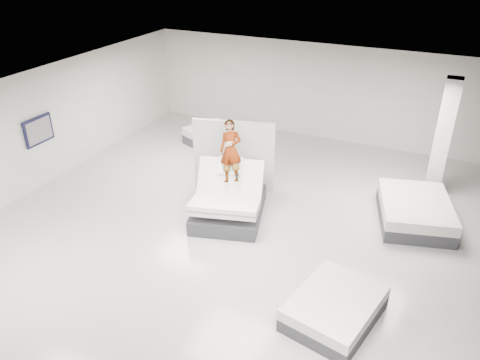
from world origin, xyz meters
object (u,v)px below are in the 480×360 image
Objects in this scene: flat_bed_right_near at (335,308)px; hero_bed at (229,202)px; column at (443,138)px; flat_bed_right_far at (415,211)px; wall_poster at (39,130)px; person at (231,163)px; remote at (237,176)px; divider_panel at (234,156)px; flat_bed_left_far at (219,138)px.

hero_bed is at bearing 144.71° from flat_bed_right_near.
flat_bed_right_far is at bearing -98.83° from column.
column is 3.37× the size of wall_poster.
person is at bearing 105.40° from hero_bed.
hero_bed is 5.58m from wall_poster.
remote is 4.02m from flat_bed_right_near.
divider_panel is 2.31× the size of wall_poster.
divider_panel is at bearing -157.42° from column.
divider_panel reaches higher than flat_bed_right_near.
remote reaches higher than flat_bed_right_far.
person is at bearing -162.39° from flat_bed_right_far.
wall_poster is at bearing 170.62° from remote.
wall_poster is (-4.91, -1.91, 0.60)m from divider_panel.
wall_poster reaches higher than flat_bed_right_near.
flat_bed_right_far reaches higher than flat_bed_left_far.
flat_bed_right_far is (4.02, 1.65, -0.87)m from remote.
flat_bed_right_far reaches higher than flat_bed_right_near.
flat_bed_right_far is 0.99× the size of flat_bed_left_far.
wall_poster reaches higher than remote.
flat_bed_right_far is (4.23, 1.71, -0.13)m from hero_bed.
column is at bearing 7.42° from divider_panel.
wall_poster is (-8.74, 1.80, 1.35)m from flat_bed_right_near.
hero_bed is at bearing 179.66° from remote.
hero_bed is 4.06m from flat_bed_right_near.
flat_bed_right_near is at bearing -101.65° from column.
wall_poster is (-5.43, -0.54, 1.17)m from hero_bed.
person is at bearing 9.31° from wall_poster.
hero_bed is at bearing 5.66° from wall_poster.
divider_panel reaches higher than flat_bed_right_far.
person is (-0.09, 0.34, 0.90)m from hero_bed.
flat_bed_right_far is 0.78× the size of column.
column is (4.60, 3.13, 0.27)m from person.
flat_bed_right_near is at bearing -48.02° from flat_bed_left_far.
flat_bed_right_near is at bearing -59.36° from divider_panel.
remote is 4.52m from flat_bed_left_far.
divider_panel reaches higher than hero_bed.
person reaches higher than flat_bed_left_far.
person reaches higher than flat_bed_right_near.
remote is at bearing 15.06° from hero_bed.
divider_panel is 5.47m from column.
flat_bed_right_far is at bearing 21.98° from hero_bed.
remote is at bearing -57.85° from person.
person is 10.92× the size of remote.
remote is 0.04× the size of column.
remote is at bearing -157.67° from flat_bed_right_far.
hero_bed is 2.65× the size of wall_poster.
column reaches higher than wall_poster.
wall_poster is at bearing -166.91° from flat_bed_right_far.
wall_poster is (-5.34, -0.87, 0.27)m from person.
flat_bed_right_far is 2.20m from column.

